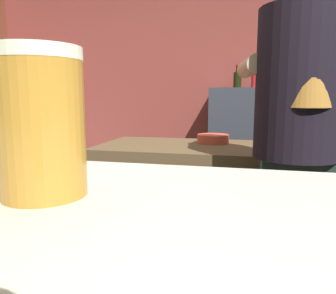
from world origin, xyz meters
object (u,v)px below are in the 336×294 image
(mixing_bowl, at_px, (213,139))
(bottle_olive_oil, at_px, (238,79))
(bottle_soy, at_px, (255,77))
(bartender, at_px, (297,137))
(pint_glass_near, at_px, (41,123))
(mini_fridge, at_px, (32,150))

(mixing_bowl, height_order, bottle_olive_oil, bottle_olive_oil)
(bottle_soy, height_order, bottle_olive_oil, bottle_soy)
(mixing_bowl, bearing_deg, bartender, -55.59)
(pint_glass_near, distance_m, bottle_olive_oil, 2.95)
(mixing_bowl, relative_size, bottle_olive_oil, 0.87)
(pint_glass_near, xyz_separation_m, bottle_olive_oil, (0.11, 2.94, 0.19))
(bottle_soy, bearing_deg, bottle_olive_oil, 155.87)
(mini_fridge, xyz_separation_m, bottle_soy, (2.24, 0.18, 0.73))
(bottle_soy, bearing_deg, pint_glass_near, -95.24)
(bartender, bearing_deg, bottle_soy, -3.90)
(bartender, xyz_separation_m, mixing_bowl, (-0.39, 0.57, -0.09))
(mixing_bowl, xyz_separation_m, bottle_olive_oil, (0.11, 1.24, 0.41))
(mini_fridge, height_order, bartender, bartender)
(mini_fridge, distance_m, pint_glass_near, 3.38)
(pint_glass_near, relative_size, bottle_olive_oil, 0.63)
(mixing_bowl, bearing_deg, bottle_olive_oil, 85.12)
(bottle_soy, xyz_separation_m, bottle_olive_oil, (-0.15, 0.07, -0.01))
(mini_fridge, height_order, bottle_soy, bottle_soy)
(mini_fridge, distance_m, bottle_olive_oil, 2.22)
(bartender, height_order, bottle_olive_oil, bartender)
(bartender, distance_m, mixing_bowl, 0.70)
(bartender, bearing_deg, mini_fridge, 48.45)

